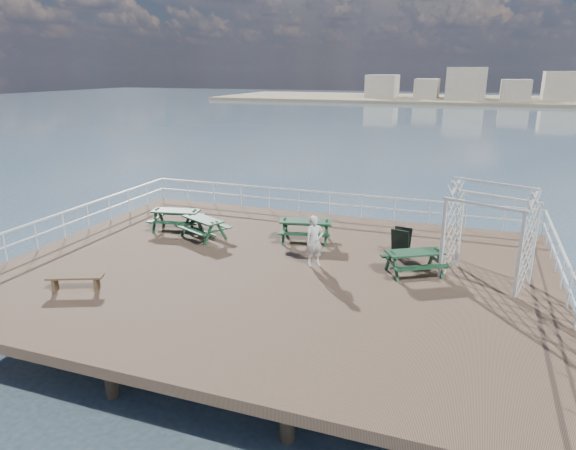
{
  "coord_description": "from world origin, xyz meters",
  "views": [
    {
      "loc": [
        6.0,
        -15.0,
        6.43
      ],
      "look_at": [
        0.01,
        1.37,
        1.1
      ],
      "focal_mm": 32.0,
      "sensor_mm": 36.0,
      "label": 1
    }
  ],
  "objects_px": {
    "picnic_table_d": "(203,224)",
    "flat_bench_near": "(75,280)",
    "picnic_table_a": "(176,215)",
    "person": "(315,241)",
    "picnic_table_c": "(415,258)",
    "trellis_arbor": "(488,238)",
    "picnic_table_b": "(306,226)"
  },
  "relations": [
    {
      "from": "picnic_table_c",
      "to": "person",
      "type": "distance_m",
      "value": 3.31
    },
    {
      "from": "picnic_table_d",
      "to": "flat_bench_near",
      "type": "relative_size",
      "value": 1.39
    },
    {
      "from": "trellis_arbor",
      "to": "person",
      "type": "distance_m",
      "value": 5.47
    },
    {
      "from": "picnic_table_a",
      "to": "trellis_arbor",
      "type": "bearing_deg",
      "value": -16.82
    },
    {
      "from": "picnic_table_d",
      "to": "picnic_table_c",
      "type": "bearing_deg",
      "value": 19.23
    },
    {
      "from": "picnic_table_d",
      "to": "flat_bench_near",
      "type": "bearing_deg",
      "value": -74.99
    },
    {
      "from": "picnic_table_d",
      "to": "trellis_arbor",
      "type": "xyz_separation_m",
      "value": [
        10.42,
        -0.76,
        0.83
      ]
    },
    {
      "from": "picnic_table_c",
      "to": "flat_bench_near",
      "type": "xyz_separation_m",
      "value": [
        -9.41,
        -4.84,
        -0.21
      ]
    },
    {
      "from": "trellis_arbor",
      "to": "flat_bench_near",
      "type": "bearing_deg",
      "value": -135.08
    },
    {
      "from": "picnic_table_a",
      "to": "picnic_table_b",
      "type": "relative_size",
      "value": 0.98
    },
    {
      "from": "picnic_table_a",
      "to": "picnic_table_b",
      "type": "xyz_separation_m",
      "value": [
        5.51,
        0.41,
        0.0
      ]
    },
    {
      "from": "picnic_table_b",
      "to": "person",
      "type": "xyz_separation_m",
      "value": [
        1.09,
        -2.34,
        0.26
      ]
    },
    {
      "from": "flat_bench_near",
      "to": "person",
      "type": "xyz_separation_m",
      "value": [
        6.13,
        4.45,
        0.52
      ]
    },
    {
      "from": "flat_bench_near",
      "to": "person",
      "type": "relative_size",
      "value": 0.96
    },
    {
      "from": "picnic_table_c",
      "to": "person",
      "type": "bearing_deg",
      "value": 155.89
    },
    {
      "from": "picnic_table_a",
      "to": "picnic_table_c",
      "type": "distance_m",
      "value": 9.99
    },
    {
      "from": "flat_bench_near",
      "to": "picnic_table_c",
      "type": "bearing_deg",
      "value": 3.86
    },
    {
      "from": "picnic_table_c",
      "to": "trellis_arbor",
      "type": "relative_size",
      "value": 0.73
    },
    {
      "from": "picnic_table_a",
      "to": "picnic_table_d",
      "type": "xyz_separation_m",
      "value": [
        1.59,
        -0.57,
        -0.03
      ]
    },
    {
      "from": "picnic_table_a",
      "to": "picnic_table_d",
      "type": "relative_size",
      "value": 0.95
    },
    {
      "from": "picnic_table_b",
      "to": "flat_bench_near",
      "type": "bearing_deg",
      "value": -138.66
    },
    {
      "from": "person",
      "to": "picnic_table_c",
      "type": "bearing_deg",
      "value": -29.8
    },
    {
      "from": "picnic_table_a",
      "to": "picnic_table_c",
      "type": "bearing_deg",
      "value": -19.38
    },
    {
      "from": "picnic_table_a",
      "to": "picnic_table_b",
      "type": "height_order",
      "value": "picnic_table_b"
    },
    {
      "from": "picnic_table_d",
      "to": "flat_bench_near",
      "type": "height_order",
      "value": "picnic_table_d"
    },
    {
      "from": "picnic_table_a",
      "to": "trellis_arbor",
      "type": "height_order",
      "value": "trellis_arbor"
    },
    {
      "from": "picnic_table_a",
      "to": "picnic_table_d",
      "type": "distance_m",
      "value": 1.69
    },
    {
      "from": "flat_bench_near",
      "to": "picnic_table_d",
      "type": "bearing_deg",
      "value": 55.74
    },
    {
      "from": "picnic_table_a",
      "to": "picnic_table_d",
      "type": "height_order",
      "value": "picnic_table_a"
    },
    {
      "from": "picnic_table_a",
      "to": "person",
      "type": "distance_m",
      "value": 6.88
    },
    {
      "from": "picnic_table_c",
      "to": "flat_bench_near",
      "type": "relative_size",
      "value": 1.38
    },
    {
      "from": "picnic_table_d",
      "to": "person",
      "type": "bearing_deg",
      "value": 10.78
    }
  ]
}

